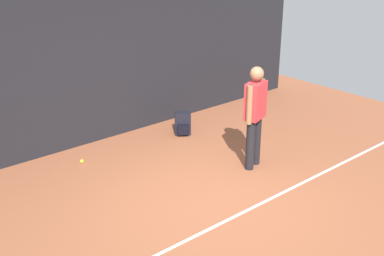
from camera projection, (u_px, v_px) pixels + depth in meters
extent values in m
plane|color=#9E5638|center=(210.00, 199.00, 7.11)|extent=(12.00, 12.00, 0.00)
cube|color=black|center=(98.00, 62.00, 8.68)|extent=(10.00, 0.10, 2.93)
cube|color=white|center=(237.00, 215.00, 6.71)|extent=(9.00, 0.05, 0.00)
cylinder|color=black|center=(250.00, 145.00, 7.88)|extent=(0.14, 0.14, 0.85)
cylinder|color=black|center=(256.00, 140.00, 8.07)|extent=(0.14, 0.14, 0.85)
cube|color=red|center=(256.00, 101.00, 7.70)|extent=(0.45, 0.33, 0.60)
sphere|color=#9E704C|center=(257.00, 74.00, 7.54)|extent=(0.22, 0.22, 0.22)
cylinder|color=#9E704C|center=(249.00, 105.00, 7.53)|extent=(0.09, 0.09, 0.62)
cylinder|color=#9E704C|center=(261.00, 97.00, 7.88)|extent=(0.09, 0.09, 0.62)
cube|color=black|center=(183.00, 123.00, 9.35)|extent=(0.36, 0.34, 0.44)
cube|color=black|center=(183.00, 130.00, 9.25)|extent=(0.23, 0.19, 0.20)
sphere|color=#CCE033|center=(82.00, 161.00, 8.22)|extent=(0.07, 0.07, 0.07)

